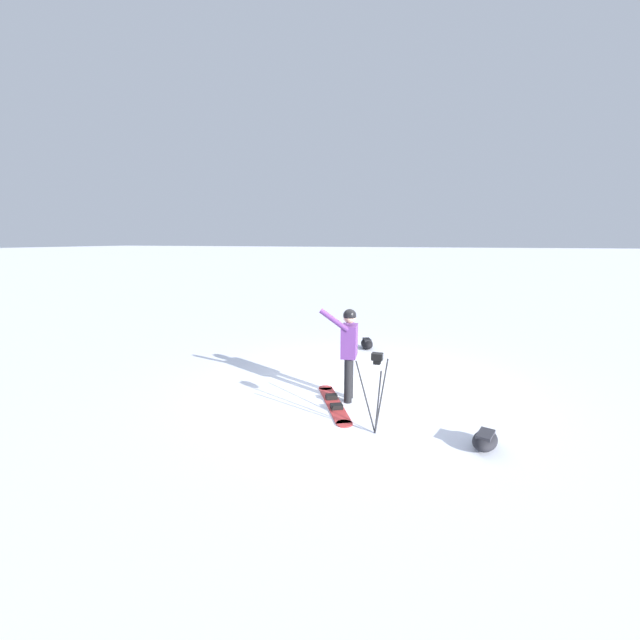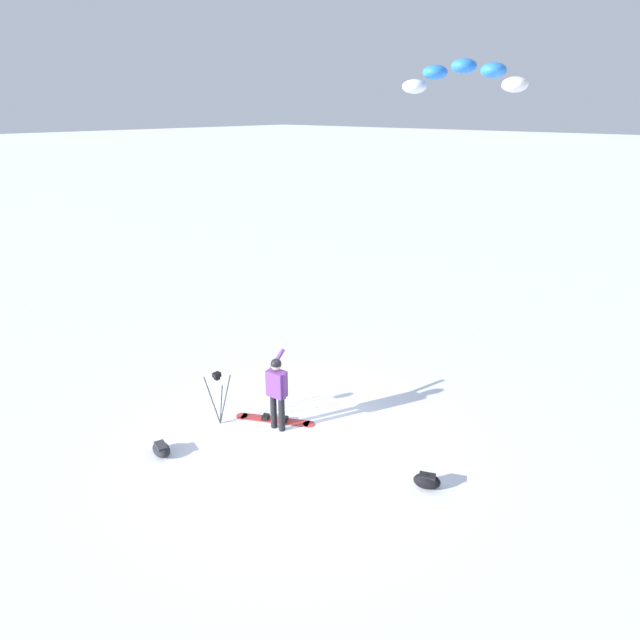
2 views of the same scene
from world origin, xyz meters
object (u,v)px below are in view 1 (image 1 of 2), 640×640
object	(u,v)px
snowboarder	(349,345)
camera_tripod	(376,376)
gear_bag_small	(367,344)
snowboard	(334,403)
gear_bag_large	(485,440)

from	to	relation	value
snowboarder	camera_tripod	size ratio (longest dim) A/B	1.36
gear_bag_small	snowboard	bearing A→B (deg)	-176.81
snowboarder	gear_bag_large	world-z (taller)	snowboarder
camera_tripod	gear_bag_small	xyz separation A→B (m)	(4.61, 1.09, -0.75)
snowboarder	gear_bag_small	xyz separation A→B (m)	(3.49, 0.39, -0.87)
gear_bag_large	gear_bag_small	distance (m)	5.27
snowboard	camera_tripod	distance (m)	1.49
snowboard	gear_bag_small	distance (m)	3.79
gear_bag_large	gear_bag_small	world-z (taller)	gear_bag_small
snowboarder	snowboard	size ratio (longest dim) A/B	1.04
snowboard	gear_bag_small	xyz separation A→B (m)	(3.78, 0.21, 0.13)
snowboard	gear_bag_small	world-z (taller)	gear_bag_small
snowboarder	gear_bag_small	size ratio (longest dim) A/B	2.94
snowboard	gear_bag_large	xyz separation A→B (m)	(-0.78, -2.42, 0.10)
snowboard	camera_tripod	bearing A→B (deg)	-132.97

